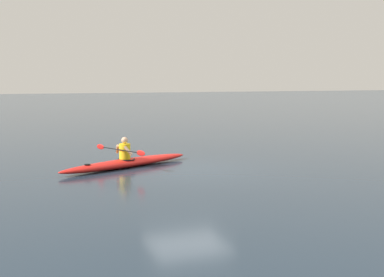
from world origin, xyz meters
The scene contains 3 objects.
ground_plane centered at (0.00, 0.00, 0.00)m, with size 160.00×160.00×0.00m, color #1E2D3D.
kayak centered at (1.71, -0.98, 0.14)m, with size 4.80×2.74×0.28m.
kayaker centered at (1.80, -0.93, 0.57)m, with size 1.10×2.25×0.71m.
Camera 1 is at (5.35, 15.33, 2.88)m, focal length 48.89 mm.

